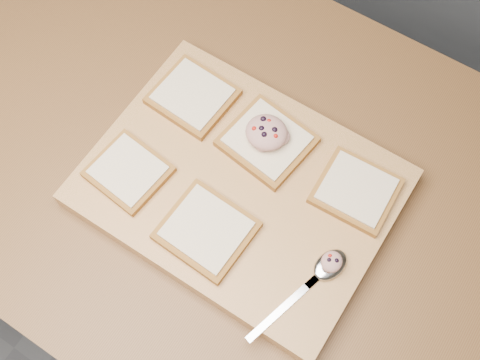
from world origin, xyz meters
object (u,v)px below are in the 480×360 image
object	(u,v)px
cutting_board	(240,188)
bread_far_center	(267,141)
tuna_salad_dollop	(266,132)
spoon	(323,271)

from	to	relation	value
cutting_board	bread_far_center	bearing A→B (deg)	91.06
bread_far_center	tuna_salad_dollop	distance (m)	0.03
cutting_board	tuna_salad_dollop	bearing A→B (deg)	92.90
tuna_salad_dollop	spoon	world-z (taller)	tuna_salad_dollop
cutting_board	tuna_salad_dollop	world-z (taller)	tuna_salad_dollop
cutting_board	tuna_salad_dollop	distance (m)	0.10
cutting_board	tuna_salad_dollop	xyz separation A→B (m)	(-0.00, 0.08, 0.05)
cutting_board	bread_far_center	xyz separation A→B (m)	(-0.00, 0.08, 0.03)
spoon	tuna_salad_dollop	bearing A→B (deg)	143.38
bread_far_center	spoon	world-z (taller)	bread_far_center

